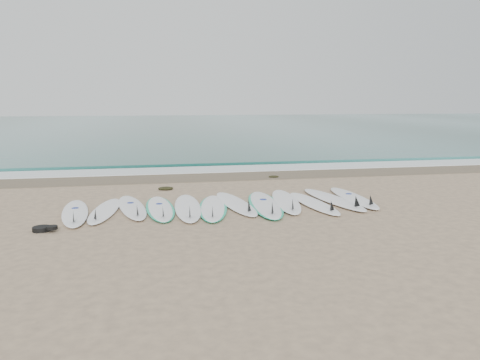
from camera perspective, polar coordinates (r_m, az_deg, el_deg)
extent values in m
plane|color=#997F63|center=(10.43, -1.88, -3.29)|extent=(120.00, 120.00, 0.00)
cube|color=#27625D|center=(42.63, -8.88, 6.54)|extent=(120.00, 55.00, 0.03)
cube|color=brown|center=(14.42, -4.47, 0.37)|extent=(120.00, 1.80, 0.01)
cube|color=silver|center=(15.79, -5.05, 1.24)|extent=(120.00, 1.40, 0.04)
cube|color=#27625D|center=(17.26, -5.58, 2.06)|extent=(120.00, 1.00, 0.10)
ellipsoid|color=white|center=(10.32, -19.46, -3.76)|extent=(0.82, 2.57, 0.08)
cone|color=black|center=(9.39, -19.65, -4.16)|extent=(0.24, 0.29, 0.27)
cylinder|color=navy|center=(10.55, -19.45, -3.24)|extent=(0.16, 0.16, 0.01)
ellipsoid|color=white|center=(10.33, -16.14, -3.58)|extent=(0.76, 2.42, 0.08)
cone|color=black|center=(9.47, -17.22, -3.97)|extent=(0.23, 0.28, 0.25)
ellipsoid|color=white|center=(10.50, -13.05, -3.22)|extent=(0.90, 2.58, 0.08)
cone|color=black|center=(9.57, -12.42, -3.54)|extent=(0.25, 0.30, 0.27)
cylinder|color=navy|center=(10.73, -13.21, -2.72)|extent=(0.17, 0.17, 0.01)
ellipsoid|color=white|center=(10.29, -9.73, -3.38)|extent=(0.62, 2.49, 0.08)
ellipsoid|color=#1BBB89|center=(10.29, -9.73, -3.41)|extent=(0.71, 2.52, 0.06)
cone|color=black|center=(9.38, -9.37, -3.75)|extent=(0.22, 0.27, 0.26)
cylinder|color=navy|center=(10.51, -9.83, -2.87)|extent=(0.15, 0.15, 0.01)
ellipsoid|color=white|center=(10.26, -6.40, -3.31)|extent=(0.66, 2.74, 0.09)
cone|color=black|center=(9.25, -6.15, -3.74)|extent=(0.24, 0.30, 0.29)
ellipsoid|color=white|center=(10.21, -3.33, -3.35)|extent=(0.87, 2.58, 0.08)
ellipsoid|color=#1BBB89|center=(10.21, -3.33, -3.38)|extent=(0.96, 2.61, 0.06)
cone|color=black|center=(9.27, -3.36, -3.76)|extent=(0.25, 0.30, 0.27)
ellipsoid|color=white|center=(10.57, -0.58, -2.86)|extent=(0.84, 2.67, 0.08)
cone|color=black|center=(9.65, 1.09, -3.16)|extent=(0.25, 0.30, 0.28)
ellipsoid|color=white|center=(10.51, 3.06, -2.94)|extent=(0.86, 2.85, 0.09)
ellipsoid|color=#1BBB89|center=(10.51, 3.06, -2.97)|extent=(0.96, 2.89, 0.06)
cone|color=black|center=(9.48, 3.96, -3.33)|extent=(0.27, 0.32, 0.30)
cylinder|color=navy|center=(10.76, 2.85, -2.38)|extent=(0.18, 0.18, 0.01)
ellipsoid|color=white|center=(10.86, 5.60, -2.56)|extent=(0.93, 2.73, 0.09)
cone|color=black|center=(9.88, 6.43, -2.88)|extent=(0.27, 0.31, 0.29)
ellipsoid|color=white|center=(10.74, 8.91, -2.79)|extent=(0.72, 2.50, 0.08)
cone|color=black|center=(9.92, 11.10, -3.06)|extent=(0.23, 0.28, 0.26)
ellipsoid|color=white|center=(11.21, 11.22, -2.31)|extent=(0.94, 2.75, 0.09)
cone|color=black|center=(10.36, 14.00, -2.52)|extent=(0.27, 0.32, 0.29)
ellipsoid|color=white|center=(11.51, 13.59, -2.09)|extent=(0.59, 2.60, 0.08)
cone|color=black|center=(10.64, 15.64, -2.32)|extent=(0.22, 0.28, 0.28)
cylinder|color=navy|center=(11.73, 13.12, -1.64)|extent=(0.15, 0.15, 0.01)
ellipsoid|color=black|center=(12.53, -9.05, -1.01)|extent=(0.40, 0.31, 0.08)
ellipsoid|color=black|center=(14.34, 4.12, 0.42)|extent=(0.32, 0.25, 0.06)
cylinder|color=black|center=(9.28, -23.04, -5.50)|extent=(0.32, 0.32, 0.08)
cylinder|color=black|center=(9.13, -21.95, -5.40)|extent=(0.20, 0.20, 0.06)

